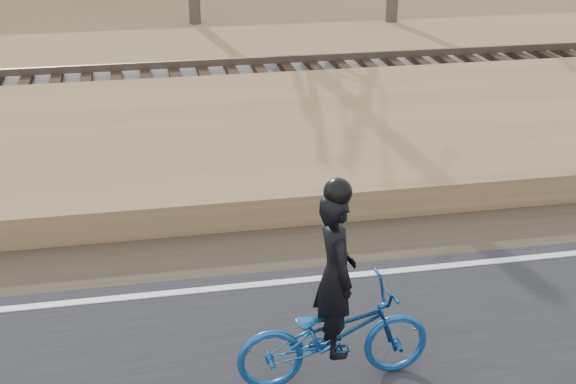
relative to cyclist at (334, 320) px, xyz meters
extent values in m
cube|color=#99784E|center=(-3.83, 5.95, -0.50)|extent=(120.00, 5.00, 0.44)
cube|color=slate|center=(-3.83, 9.75, -0.50)|extent=(120.00, 3.00, 0.45)
cube|color=black|center=(-3.83, 9.75, -0.20)|extent=(120.00, 2.40, 0.14)
cube|color=brown|center=(-3.83, 9.03, -0.06)|extent=(120.00, 0.07, 0.15)
cube|color=brown|center=(-3.83, 10.47, -0.06)|extent=(120.00, 0.07, 0.15)
imported|color=navy|center=(0.00, 0.00, -0.16)|extent=(1.91, 0.72, 0.99)
imported|color=black|center=(0.00, 0.00, 0.49)|extent=(0.40, 0.60, 1.61)
sphere|color=black|center=(0.00, 0.00, 1.32)|extent=(0.26, 0.26, 0.26)
camera|label=1|loc=(-1.70, -6.29, 4.08)|focal=50.00mm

